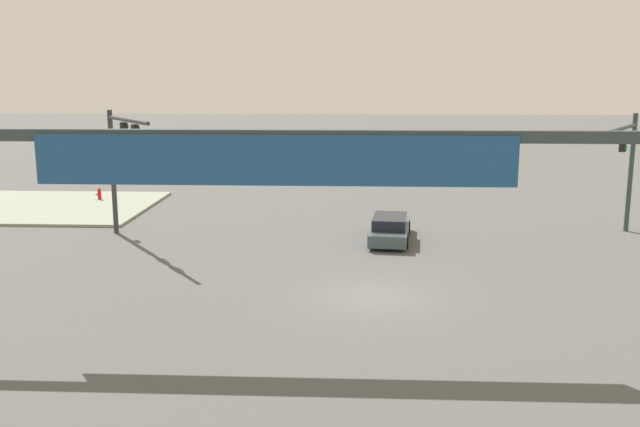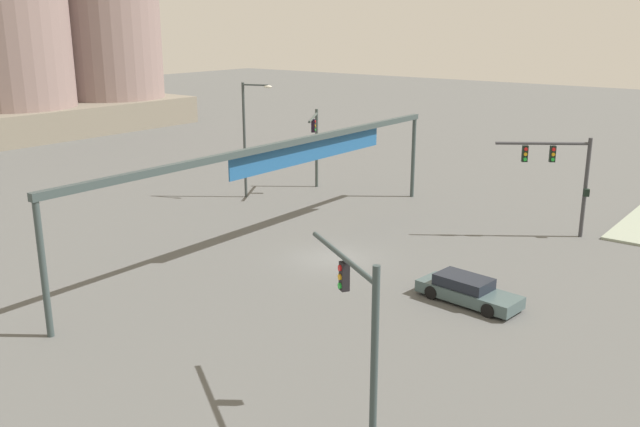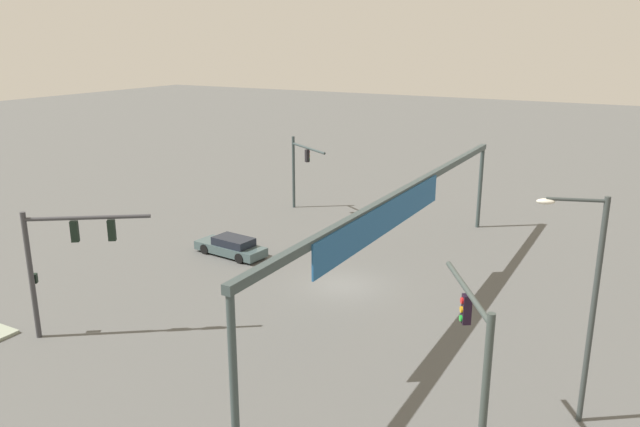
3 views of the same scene
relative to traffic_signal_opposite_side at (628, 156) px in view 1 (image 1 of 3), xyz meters
The scene contains 7 objects.
ground_plane 16.32m from the traffic_signal_opposite_side, 39.66° to the left, with size 227.05×227.05×0.00m, color #555654.
sidewalk_corner 31.08m from the traffic_signal_opposite_side, 10.31° to the right, with size 11.30×10.11×0.15m, color gray.
traffic_signal_opposite_side is the anchor object (origin of this frame).
traffic_signal_cross_street 23.79m from the traffic_signal_opposite_side, ahead, with size 3.32×4.82×5.98m.
overhead_sign_gantry 18.93m from the traffic_signal_opposite_side, 46.45° to the left, with size 29.64×0.43×6.07m.
sedan_car_approaching 11.80m from the traffic_signal_opposite_side, ahead, with size 2.20×4.95×1.21m.
fire_hydrant_on_curb 29.59m from the traffic_signal_opposite_side, 15.21° to the right, with size 0.33×0.22×0.71m.
Camera 1 is at (0.76, 23.45, 7.63)m, focal length 39.31 mm.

